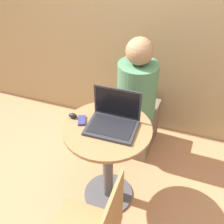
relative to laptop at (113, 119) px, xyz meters
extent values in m
plane|color=tan|center=(-0.03, -0.03, -0.82)|extent=(12.00, 12.00, 0.00)
cube|color=tan|center=(-0.03, 1.02, 0.48)|extent=(7.00, 0.05, 2.60)
cylinder|color=#4C4C51|center=(-0.03, -0.03, -0.81)|extent=(0.42, 0.42, 0.02)
cylinder|color=#4C4C51|center=(-0.03, -0.03, -0.44)|extent=(0.08, 0.08, 0.73)
cylinder|color=olive|center=(-0.03, -0.03, -0.06)|extent=(0.62, 0.62, 0.02)
cube|color=#2D2D33|center=(0.00, -0.04, -0.04)|extent=(0.34, 0.26, 0.02)
cube|color=black|center=(0.00, -0.04, -0.03)|extent=(0.30, 0.21, 0.00)
cube|color=#2D2D33|center=(0.00, 0.09, 0.08)|extent=(0.34, 0.02, 0.23)
cube|color=black|center=(0.00, 0.08, 0.08)|extent=(0.31, 0.01, 0.20)
cube|color=navy|center=(-0.22, -0.03, -0.04)|extent=(0.09, 0.11, 0.02)
ellipsoid|color=black|center=(-0.30, -0.02, -0.03)|extent=(0.06, 0.04, 0.04)
cylinder|color=#9E7042|center=(-0.16, -0.46, -0.62)|extent=(0.04, 0.04, 0.41)
cube|color=#9E7042|center=(0.21, -0.63, -0.16)|extent=(0.02, 0.37, 0.46)
cube|color=brown|center=(0.03, 0.66, -0.60)|extent=(0.35, 0.49, 0.45)
cylinder|color=#4C7F5B|center=(0.03, 0.54, -0.11)|extent=(0.34, 0.34, 0.53)
sphere|color=#A87A56|center=(0.03, 0.54, 0.27)|extent=(0.22, 0.22, 0.22)
camera|label=1|loc=(0.45, -1.31, 1.14)|focal=42.00mm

